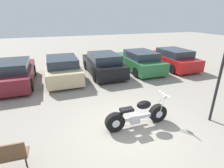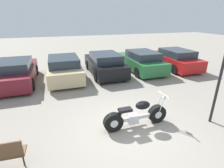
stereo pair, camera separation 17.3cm
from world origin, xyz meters
name	(u,v)px [view 2 (the right image)]	position (x,y,z in m)	size (l,w,h in m)	color
ground_plane	(128,129)	(0.00, 0.00, 0.00)	(60.00, 60.00, 0.00)	gray
motorcycle	(135,115)	(0.28, 0.09, 0.42)	(2.29, 0.62, 1.07)	black
parked_car_maroon	(16,73)	(-4.24, 5.84, 0.65)	(1.95, 4.32, 1.37)	maroon
parked_car_champagne	(64,68)	(-1.66, 5.95, 0.65)	(1.95, 4.32, 1.37)	#C6B284
parked_car_black	(105,64)	(0.91, 6.11, 0.65)	(1.95, 4.32, 1.37)	black
parked_car_green	(141,61)	(3.49, 6.03, 0.65)	(1.95, 4.32, 1.37)	#286B38
parked_car_red	(174,59)	(6.07, 5.87, 0.65)	(1.95, 4.32, 1.37)	red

